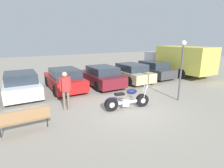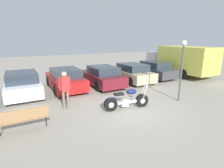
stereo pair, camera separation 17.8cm
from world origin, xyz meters
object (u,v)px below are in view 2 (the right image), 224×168
object	(u,v)px
parked_car_maroon	(102,76)
person_standing	(65,87)
parked_car_champagne	(131,73)
park_bench	(23,118)
parked_car_white	(22,84)
motorcycle	(126,100)
lamp_post	(182,61)
delivery_truck	(181,59)
parked_car_red	(65,79)
parked_car_dark_grey	(153,70)

from	to	relation	value
parked_car_maroon	person_standing	size ratio (longest dim) A/B	2.31
parked_car_champagne	park_bench	xyz separation A→B (m)	(-7.67, -4.51, -0.11)
parked_car_white	person_standing	distance (m)	3.80
motorcycle	park_bench	size ratio (longest dim) A/B	1.31
lamp_post	delivery_truck	bearing A→B (deg)	40.62
parked_car_champagne	delivery_truck	world-z (taller)	delivery_truck
parked_car_white	lamp_post	distance (m)	8.94
parked_car_white	motorcycle	bearing A→B (deg)	-48.50
parked_car_white	lamp_post	size ratio (longest dim) A/B	1.32
delivery_truck	lamp_post	bearing A→B (deg)	-139.38
motorcycle	parked_car_champagne	xyz separation A→B (m)	(3.35, 4.43, 0.25)
delivery_truck	park_bench	world-z (taller)	delivery_truck
parked_car_red	parked_car_champagne	bearing A→B (deg)	-3.02
motorcycle	parked_car_dark_grey	size ratio (longest dim) A/B	0.54
parked_car_champagne	park_bench	bearing A→B (deg)	-149.53
motorcycle	park_bench	xyz separation A→B (m)	(-4.32, -0.08, 0.13)
parked_car_maroon	delivery_truck	distance (m)	7.75
person_standing	parked_car_white	bearing A→B (deg)	115.80
delivery_truck	person_standing	distance (m)	11.46
parked_car_dark_grey	park_bench	size ratio (longest dim) A/B	2.43
parked_car_maroon	lamp_post	bearing A→B (deg)	-65.31
parked_car_dark_grey	delivery_truck	xyz separation A→B (m)	(2.72, -0.43, 0.76)
parked_car_red	parked_car_dark_grey	xyz separation A→B (m)	(7.48, 0.03, 0.00)
parked_car_champagne	parked_car_white	bearing A→B (deg)	178.15
parked_car_champagne	lamp_post	size ratio (longest dim) A/B	1.32
motorcycle	parked_car_champagne	size ratio (longest dim) A/B	0.54
parked_car_white	delivery_truck	distance (m)	12.73
delivery_truck	park_bench	bearing A→B (deg)	-161.27
parked_car_champagne	lamp_post	bearing A→B (deg)	-93.32
lamp_post	parked_car_red	bearing A→B (deg)	132.59
park_bench	person_standing	distance (m)	2.34
parked_car_red	parked_car_white	bearing A→B (deg)	-179.51
park_bench	lamp_post	world-z (taller)	lamp_post
parked_car_white	parked_car_maroon	bearing A→B (deg)	-3.29
parked_car_champagne	person_standing	size ratio (longest dim) A/B	2.31
parked_car_red	parked_car_champagne	xyz separation A→B (m)	(4.99, -0.26, 0.00)
parked_car_maroon	park_bench	size ratio (longest dim) A/B	2.43
parked_car_maroon	person_standing	world-z (taller)	person_standing
parked_car_red	motorcycle	bearing A→B (deg)	-70.72
motorcycle	park_bench	distance (m)	4.33
parked_car_maroon	parked_car_dark_grey	world-z (taller)	same
park_bench	person_standing	size ratio (longest dim) A/B	0.95
person_standing	delivery_truck	bearing A→B (deg)	15.26
delivery_truck	person_standing	bearing A→B (deg)	-164.74
parked_car_maroon	park_bench	xyz separation A→B (m)	(-5.17, -4.47, -0.11)
parked_car_dark_grey	lamp_post	distance (m)	6.03
motorcycle	parked_car_white	xyz separation A→B (m)	(-4.14, 4.67, 0.25)
parked_car_white	delivery_truck	xyz separation A→B (m)	(12.70, -0.38, 0.76)
parked_car_champagne	delivery_truck	distance (m)	5.27
motorcycle	parked_car_dark_grey	bearing A→B (deg)	38.97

